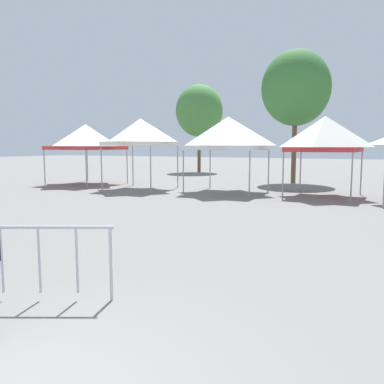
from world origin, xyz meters
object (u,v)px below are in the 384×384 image
object	(u,v)px
canopy_tent_far_left	(228,133)
crowd_barrier_by_lift	(39,248)
canopy_tent_center	(325,134)
tree_behind_tents_left	(199,111)
canopy_tent_behind_center	(140,132)
tree_behind_tents_right	(296,88)
canopy_tent_far_right	(86,137)

from	to	relation	value
canopy_tent_far_left	crowd_barrier_by_lift	world-z (taller)	canopy_tent_far_left
canopy_tent_center	tree_behind_tents_left	xyz separation A→B (m)	(-12.08, 12.11, 2.42)
canopy_tent_behind_center	crowd_barrier_by_lift	xyz separation A→B (m)	(7.10, -12.61, -2.11)
canopy_tent_behind_center	tree_behind_tents_right	distance (m)	9.74
canopy_tent_far_right	canopy_tent_behind_center	xyz separation A→B (m)	(4.25, -0.72, 0.18)
canopy_tent_far_left	tree_behind_tents_left	size ratio (longest dim) A/B	0.49
tree_behind_tents_right	crowd_barrier_by_lift	world-z (taller)	tree_behind_tents_right
canopy_tent_far_right	canopy_tent_center	size ratio (longest dim) A/B	1.04
canopy_tent_far_right	canopy_tent_behind_center	distance (m)	4.32
canopy_tent_behind_center	tree_behind_tents_right	xyz separation A→B (m)	(5.99, 7.20, 2.67)
canopy_tent_center	tree_behind_tents_left	size ratio (longest dim) A/B	0.47
canopy_tent_far_right	tree_behind_tents_right	world-z (taller)	tree_behind_tents_right
crowd_barrier_by_lift	canopy_tent_center	bearing A→B (deg)	83.71
canopy_tent_far_right	crowd_barrier_by_lift	bearing A→B (deg)	-49.57
canopy_tent_center	tree_behind_tents_right	size ratio (longest dim) A/B	0.45
tree_behind_tents_right	canopy_tent_far_right	bearing A→B (deg)	-147.68
canopy_tent_far_right	canopy_tent_far_left	xyz separation A→B (m)	(8.64, 0.10, 0.08)
canopy_tent_far_left	tree_behind_tents_left	world-z (taller)	tree_behind_tents_left
canopy_tent_far_left	canopy_tent_far_right	bearing A→B (deg)	-179.35
canopy_tent_far_left	tree_behind_tents_right	bearing A→B (deg)	75.90
canopy_tent_far_right	tree_behind_tents_left	distance (m)	12.98
canopy_tent_far_right	tree_behind_tents_left	world-z (taller)	tree_behind_tents_left
canopy_tent_center	crowd_barrier_by_lift	world-z (taller)	canopy_tent_center
tree_behind_tents_left	crowd_barrier_by_lift	bearing A→B (deg)	-67.97
canopy_tent_far_left	tree_behind_tents_right	world-z (taller)	tree_behind_tents_right
crowd_barrier_by_lift	tree_behind_tents_right	bearing A→B (deg)	93.22
canopy_tent_behind_center	tree_behind_tents_right	bearing A→B (deg)	50.24
canopy_tent_center	tree_behind_tents_left	distance (m)	17.27
canopy_tent_far_right	canopy_tent_behind_center	world-z (taller)	canopy_tent_behind_center
canopy_tent_far_right	canopy_tent_center	distance (m)	12.91
tree_behind_tents_left	crowd_barrier_by_lift	world-z (taller)	tree_behind_tents_left
canopy_tent_far_right	canopy_tent_far_left	world-z (taller)	canopy_tent_far_left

